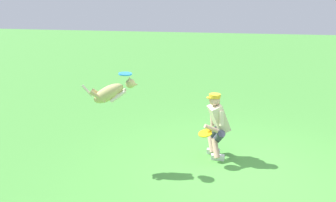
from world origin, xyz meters
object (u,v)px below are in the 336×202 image
at_px(dog, 111,93).
at_px(frisbee_held, 205,133).
at_px(person, 217,124).
at_px(frisbee_flying, 125,74).

relative_size(dog, frisbee_held, 3.78).
bearing_deg(frisbee_held, person, -117.68).
height_order(dog, frisbee_flying, frisbee_flying).
bearing_deg(frisbee_flying, frisbee_held, -164.55).
height_order(person, frisbee_held, person).
bearing_deg(frisbee_flying, dog, 14.65).
bearing_deg(frisbee_flying, person, -155.23).
distance_m(person, frisbee_held, 0.40).
xyz_separation_m(person, dog, (1.83, 0.79, 0.72)).
distance_m(frisbee_flying, frisbee_held, 1.85).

